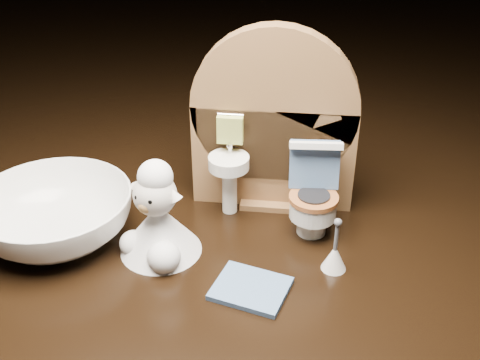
{
  "coord_description": "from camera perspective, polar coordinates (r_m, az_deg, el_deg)",
  "views": [
    {
      "loc": [
        0.03,
        -0.36,
        0.28
      ],
      "look_at": [
        -0.02,
        0.02,
        0.05
      ],
      "focal_mm": 45.0,
      "sensor_mm": 36.0,
      "label": 1
    }
  ],
  "objects": [
    {
      "name": "ceramic_bowl",
      "position": [
        0.48,
        -17.13,
        -3.28
      ],
      "size": [
        0.15,
        0.15,
        0.04
      ],
      "primitive_type": "imported",
      "rotation": [
        0.0,
        0.0,
        0.31
      ],
      "color": "white",
      "rests_on": "ground"
    },
    {
      "name": "plush_lamb",
      "position": [
        0.44,
        -7.81,
        -3.95
      ],
      "size": [
        0.06,
        0.06,
        0.08
      ],
      "rotation": [
        0.0,
        0.0,
        -0.37
      ],
      "color": "white",
      "rests_on": "ground"
    },
    {
      "name": "toy_toilet",
      "position": [
        0.46,
        6.91,
        -1.68
      ],
      "size": [
        0.04,
        0.05,
        0.07
      ],
      "rotation": [
        0.0,
        0.0,
        0.07
      ],
      "color": "white",
      "rests_on": "ground"
    },
    {
      "name": "backdrop_panel",
      "position": [
        0.47,
        3.12,
        4.64
      ],
      "size": [
        0.13,
        0.05,
        0.15
      ],
      "color": "brown",
      "rests_on": "ground"
    },
    {
      "name": "bath_mat",
      "position": [
        0.42,
        1.02,
        -10.25
      ],
      "size": [
        0.06,
        0.05,
        0.0
      ],
      "primitive_type": "cube",
      "rotation": [
        0.0,
        0.0,
        -0.27
      ],
      "color": "#4B6993",
      "rests_on": "ground"
    },
    {
      "name": "toilet_brush",
      "position": [
        0.43,
        8.95,
        -7.1
      ],
      "size": [
        0.02,
        0.02,
        0.04
      ],
      "color": "white",
      "rests_on": "ground"
    }
  ]
}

